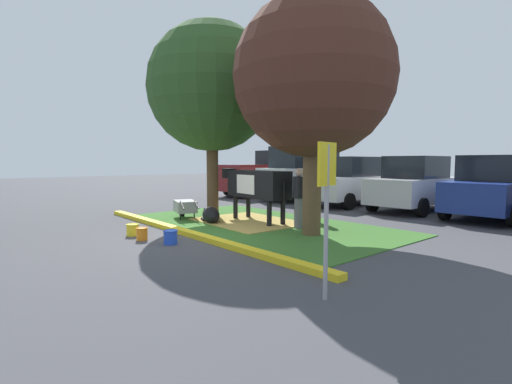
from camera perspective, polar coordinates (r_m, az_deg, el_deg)
ground_plane at (r=9.12m, az=-7.27°, el=-6.87°), size 80.00×80.00×0.00m
grass_island at (r=10.81m, az=0.48°, el=-4.94°), size 8.28×4.51×0.02m
curb_yellow at (r=9.44m, az=-10.71°, el=-6.15°), size 9.48×0.24×0.12m
hay_bedding at (r=11.15m, az=-1.18°, el=-4.57°), size 3.29×2.52×0.04m
shade_tree_left at (r=12.37m, az=-6.85°, el=15.69°), size 4.10×4.10×6.25m
shade_tree_right at (r=9.39m, az=8.83°, el=17.08°), size 3.90×3.90×5.81m
cow_holstein at (r=11.08m, az=-0.02°, el=1.16°), size 3.14×0.87×1.59m
calf_lying at (r=11.11m, az=-7.01°, el=-3.52°), size 1.32×0.88×0.48m
person_handler at (r=10.08m, az=6.65°, el=-0.66°), size 0.35×0.45×1.65m
person_visitor_near at (r=11.39m, az=8.42°, el=-0.31°), size 0.52×0.34×1.57m
wheelbarrow at (r=12.04m, az=-10.89°, el=-2.23°), size 1.61×0.93×0.63m
parking_sign at (r=4.86m, az=10.84°, el=0.35°), size 0.13×0.44×2.07m
bucket_yellow at (r=9.66m, az=-18.48°, el=-5.50°), size 0.32×0.32×0.29m
bucket_orange at (r=9.04m, az=-17.17°, el=-6.14°), size 0.27×0.27×0.30m
bucket_blue at (r=8.45m, az=-13.04°, el=-6.76°), size 0.32×0.32×0.31m
pickup_truck_maroon at (r=20.02m, az=1.73°, el=2.70°), size 2.33×5.45×2.42m
suv_black at (r=17.78m, az=7.50°, el=2.90°), size 2.22×4.65×2.52m
hatchback_white at (r=16.01m, az=14.36°, el=1.57°), size 2.11×4.45×2.02m
sedan_red at (r=14.90m, az=23.38°, el=1.11°), size 2.11×4.45×2.02m
sedan_blue at (r=13.99m, az=32.78°, el=0.53°), size 2.11×4.45×2.02m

